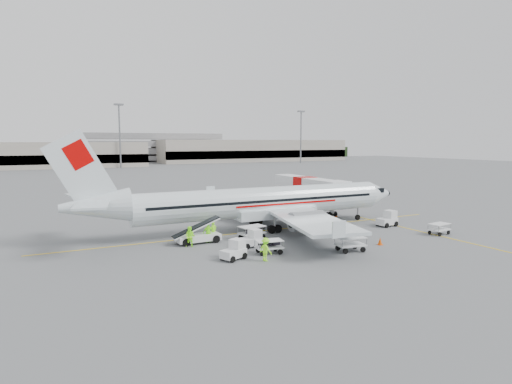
% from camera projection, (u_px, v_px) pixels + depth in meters
% --- Properties ---
extents(ground, '(360.00, 360.00, 0.00)m').
position_uv_depth(ground, '(265.00, 231.00, 43.93)').
color(ground, '#56595B').
extents(stripe_lead, '(44.00, 0.20, 0.01)m').
position_uv_depth(stripe_lead, '(265.00, 231.00, 43.93)').
color(stripe_lead, yellow).
rests_on(stripe_lead, ground).
extents(stripe_cross, '(0.20, 20.00, 0.01)m').
position_uv_depth(stripe_cross, '(424.00, 232.00, 43.09)').
color(stripe_cross, yellow).
rests_on(stripe_cross, ground).
extents(terminal_east, '(90.00, 26.00, 10.00)m').
position_uv_depth(terminal_east, '(252.00, 151.00, 203.24)').
color(terminal_east, gray).
rests_on(terminal_east, ground).
extents(parking_garage, '(62.00, 24.00, 14.00)m').
position_uv_depth(parking_garage, '(150.00, 146.00, 196.20)').
color(parking_garage, slate).
rests_on(parking_garage, ground).
extents(treeline, '(300.00, 3.00, 6.00)m').
position_uv_depth(treeline, '(89.00, 155.00, 198.80)').
color(treeline, black).
rests_on(treeline, ground).
extents(mast_center, '(3.20, 1.20, 22.00)m').
position_uv_depth(mast_center, '(120.00, 136.00, 149.54)').
color(mast_center, slate).
rests_on(mast_center, ground).
extents(mast_east, '(3.20, 1.20, 22.00)m').
position_uv_depth(mast_east, '(301.00, 137.00, 183.06)').
color(mast_east, slate).
rests_on(mast_east, ground).
extents(aircraft, '(36.47, 28.76, 9.95)m').
position_uv_depth(aircraft, '(265.00, 182.00, 44.11)').
color(aircraft, silver).
rests_on(aircraft, ground).
extents(jet_bridge, '(3.46, 16.96, 4.44)m').
position_uv_depth(jet_bridge, '(305.00, 193.00, 57.26)').
color(jet_bridge, silver).
rests_on(jet_bridge, ground).
extents(belt_loader, '(5.31, 2.13, 2.84)m').
position_uv_depth(belt_loader, '(198.00, 227.00, 38.48)').
color(belt_loader, silver).
rests_on(belt_loader, ground).
extents(tug_fore, '(2.30, 1.47, 1.69)m').
position_uv_depth(tug_fore, '(387.00, 219.00, 46.16)').
color(tug_fore, silver).
rests_on(tug_fore, ground).
extents(tug_mid, '(2.08, 1.32, 1.53)m').
position_uv_depth(tug_mid, '(251.00, 238.00, 37.03)').
color(tug_mid, silver).
rests_on(tug_mid, ground).
extents(tug_aft, '(2.27, 1.81, 1.53)m').
position_uv_depth(tug_aft, '(233.00, 250.00, 33.08)').
color(tug_aft, silver).
rests_on(tug_aft, ground).
extents(cart_loaded_a, '(2.33, 1.58, 1.13)m').
position_uv_depth(cart_loaded_a, '(269.00, 247.00, 34.89)').
color(cart_loaded_a, silver).
rests_on(cart_loaded_a, ground).
extents(cart_loaded_b, '(2.61, 1.79, 1.26)m').
position_uv_depth(cart_loaded_b, '(252.00, 232.00, 40.07)').
color(cart_loaded_b, silver).
rests_on(cart_loaded_b, ground).
extents(cart_empty_a, '(2.55, 1.73, 1.24)m').
position_uv_depth(cart_empty_a, '(350.00, 244.00, 35.57)').
color(cart_empty_a, silver).
rests_on(cart_empty_a, ground).
extents(cart_empty_b, '(2.27, 1.53, 1.10)m').
position_uv_depth(cart_empty_b, '(439.00, 229.00, 42.11)').
color(cart_empty_b, silver).
rests_on(cart_empty_b, ground).
extents(cone_nose, '(0.36, 0.36, 0.58)m').
position_uv_depth(cone_nose, '(336.00, 214.00, 52.13)').
color(cone_nose, '#E04A06').
rests_on(cone_nose, ground).
extents(cone_port, '(0.40, 0.40, 0.65)m').
position_uv_depth(cone_port, '(188.00, 206.00, 59.08)').
color(cone_port, '#E04A06').
rests_on(cone_port, ground).
extents(cone_stbd, '(0.42, 0.42, 0.69)m').
position_uv_depth(cone_stbd, '(380.00, 241.00, 37.84)').
color(cone_stbd, '#E04A06').
rests_on(cone_stbd, ground).
extents(crew_a, '(0.74, 0.60, 1.75)m').
position_uv_depth(crew_a, '(214.00, 231.00, 39.73)').
color(crew_a, '#8CF41D').
rests_on(crew_a, ground).
extents(crew_b, '(1.12, 1.09, 1.81)m').
position_uv_depth(crew_b, '(190.00, 237.00, 37.02)').
color(crew_b, '#8CF41D').
rests_on(crew_b, ground).
extents(crew_c, '(1.02, 1.32, 1.81)m').
position_uv_depth(crew_c, '(266.00, 249.00, 32.66)').
color(crew_c, '#8CF41D').
rests_on(crew_c, ground).
extents(crew_d, '(1.06, 0.49, 1.78)m').
position_uv_depth(crew_d, '(208.00, 232.00, 38.94)').
color(crew_d, '#8CF41D').
rests_on(crew_d, ground).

